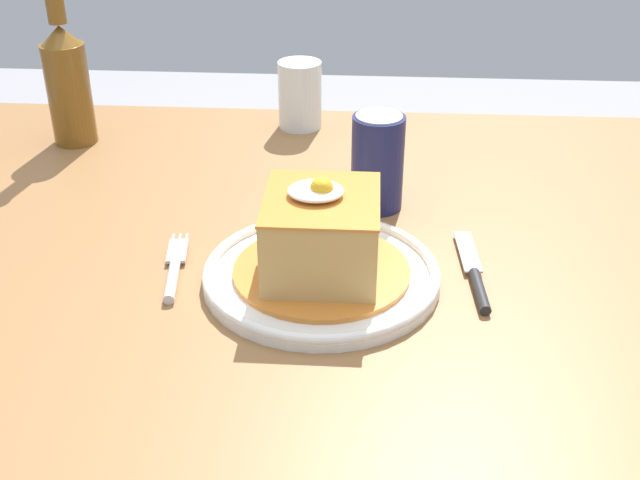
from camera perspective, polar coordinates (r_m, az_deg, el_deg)
The scene contains 8 objects.
dining_table at distance 1.02m, azimuth 2.98°, elevation -5.20°, with size 1.29×0.84×0.77m.
main_plate at distance 0.86m, azimuth -0.09°, elevation -2.44°, with size 0.26×0.26×0.02m.
sandwich_meal at distance 0.84m, azimuth -0.10°, elevation 0.17°, with size 0.19×0.19×0.11m.
fork at distance 0.89m, azimuth -10.65°, elevation -2.19°, with size 0.03×0.14×0.01m.
knife at distance 0.88m, azimuth 10.95°, elevation -2.77°, with size 0.03×0.17×0.01m.
soda_can at distance 1.00m, azimuth 3.98°, elevation 5.60°, with size 0.07×0.07×0.12m.
beer_bottle_amber at distance 1.24m, azimuth -17.86°, elevation 11.01°, with size 0.06×0.06×0.27m.
drinking_glass at distance 1.26m, azimuth -1.58°, elevation 10.08°, with size 0.07×0.07×0.10m.
Camera 1 is at (0.00, -0.84, 1.24)m, focal length 44.53 mm.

